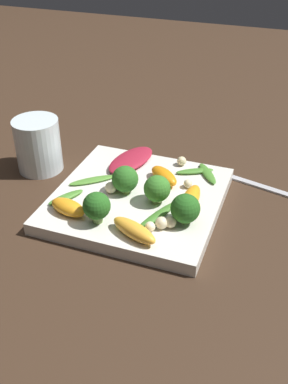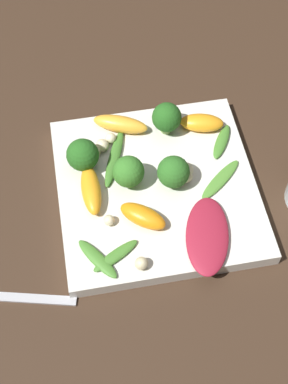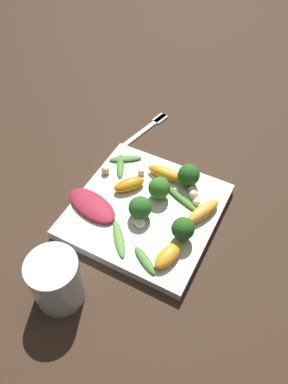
% 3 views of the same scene
% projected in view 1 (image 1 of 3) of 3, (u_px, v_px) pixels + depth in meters
% --- Properties ---
extents(ground_plane, '(2.40, 2.40, 0.00)m').
position_uv_depth(ground_plane, '(138.00, 205.00, 0.72)').
color(ground_plane, '#382619').
extents(plate, '(0.26, 0.26, 0.02)m').
position_uv_depth(plate, '(138.00, 199.00, 0.71)').
color(plate, silver).
rests_on(plate, ground_plane).
extents(drinking_glass, '(0.08, 0.08, 0.09)m').
position_uv_depth(drinking_glass, '(38.00, 145.00, 0.79)').
color(drinking_glass, silver).
rests_on(drinking_glass, ground_plane).
extents(fork, '(0.16, 0.05, 0.01)m').
position_uv_depth(fork, '(285.00, 193.00, 0.74)').
color(fork, '#B2B2B7').
rests_on(fork, ground_plane).
extents(radicchio_leaf_0, '(0.08, 0.12, 0.01)m').
position_uv_depth(radicchio_leaf_0, '(131.00, 160.00, 0.79)').
color(radicchio_leaf_0, maroon).
rests_on(radicchio_leaf_0, plate).
extents(orange_segment_0, '(0.07, 0.04, 0.02)m').
position_uv_depth(orange_segment_0, '(68.00, 207.00, 0.66)').
color(orange_segment_0, orange).
rests_on(orange_segment_0, plate).
extents(orange_segment_1, '(0.03, 0.08, 0.02)m').
position_uv_depth(orange_segment_1, '(190.00, 199.00, 0.68)').
color(orange_segment_1, orange).
rests_on(orange_segment_1, plate).
extents(orange_segment_2, '(0.08, 0.05, 0.02)m').
position_uv_depth(orange_segment_2, '(134.00, 230.00, 0.62)').
color(orange_segment_2, '#FCAD33').
rests_on(orange_segment_2, plate).
extents(orange_segment_3, '(0.06, 0.06, 0.02)m').
position_uv_depth(orange_segment_3, '(164.00, 176.00, 0.73)').
color(orange_segment_3, orange).
rests_on(orange_segment_3, plate).
extents(broccoli_floret_0, '(0.04, 0.04, 0.05)m').
position_uv_depth(broccoli_floret_0, '(185.00, 209.00, 0.63)').
color(broccoli_floret_0, '#7A9E51').
rests_on(broccoli_floret_0, plate).
extents(broccoli_floret_1, '(0.04, 0.04, 0.05)m').
position_uv_depth(broccoli_floret_1, '(157.00, 189.00, 0.68)').
color(broccoli_floret_1, '#7A9E51').
rests_on(broccoli_floret_1, plate).
extents(broccoli_floret_2, '(0.04, 0.04, 0.04)m').
position_uv_depth(broccoli_floret_2, '(125.00, 179.00, 0.70)').
color(broccoli_floret_2, '#84AD5B').
rests_on(broccoli_floret_2, plate).
extents(broccoli_floret_3, '(0.04, 0.04, 0.05)m').
position_uv_depth(broccoli_floret_3, '(97.00, 206.00, 0.63)').
color(broccoli_floret_3, '#7A9E51').
rests_on(broccoli_floret_3, plate).
extents(arugula_sprig_0, '(0.07, 0.06, 0.01)m').
position_uv_depth(arugula_sprig_0, '(93.00, 180.00, 0.74)').
color(arugula_sprig_0, '#518E33').
rests_on(arugula_sprig_0, plate).
extents(arugula_sprig_1, '(0.05, 0.09, 0.01)m').
position_uv_depth(arugula_sprig_1, '(157.00, 216.00, 0.65)').
color(arugula_sprig_1, '#3D7528').
rests_on(arugula_sprig_1, plate).
extents(arugula_sprig_2, '(0.06, 0.04, 0.01)m').
position_uv_depth(arugula_sprig_2, '(195.00, 171.00, 0.76)').
color(arugula_sprig_2, '#47842D').
rests_on(arugula_sprig_2, plate).
extents(arugula_sprig_3, '(0.04, 0.06, 0.01)m').
position_uv_depth(arugula_sprig_3, '(66.00, 197.00, 0.70)').
color(arugula_sprig_3, '#47842D').
rests_on(arugula_sprig_3, plate).
extents(arugula_sprig_4, '(0.05, 0.06, 0.01)m').
position_uv_depth(arugula_sprig_4, '(207.00, 173.00, 0.75)').
color(arugula_sprig_4, '#47842D').
rests_on(arugula_sprig_4, plate).
extents(macadamia_nut_0, '(0.02, 0.02, 0.02)m').
position_uv_depth(macadamia_nut_0, '(115.00, 185.00, 0.72)').
color(macadamia_nut_0, beige).
rests_on(macadamia_nut_0, plate).
extents(macadamia_nut_1, '(0.01, 0.01, 0.01)m').
position_uv_depth(macadamia_nut_1, '(150.00, 227.00, 0.63)').
color(macadamia_nut_1, beige).
rests_on(macadamia_nut_1, plate).
extents(macadamia_nut_2, '(0.02, 0.02, 0.02)m').
position_uv_depth(macadamia_nut_2, '(182.00, 161.00, 0.78)').
color(macadamia_nut_2, beige).
rests_on(macadamia_nut_2, plate).
extents(macadamia_nut_3, '(0.02, 0.02, 0.02)m').
position_uv_depth(macadamia_nut_3, '(170.00, 222.00, 0.63)').
color(macadamia_nut_3, beige).
rests_on(macadamia_nut_3, plate).
extents(macadamia_nut_4, '(0.02, 0.02, 0.02)m').
position_uv_depth(macadamia_nut_4, '(162.00, 223.00, 0.63)').
color(macadamia_nut_4, beige).
rests_on(macadamia_nut_4, plate).
extents(macadamia_nut_5, '(0.01, 0.01, 0.01)m').
position_uv_depth(macadamia_nut_5, '(188.00, 184.00, 0.72)').
color(macadamia_nut_5, beige).
rests_on(macadamia_nut_5, plate).
extents(macadamia_nut_6, '(0.02, 0.02, 0.02)m').
position_uv_depth(macadamia_nut_6, '(111.00, 188.00, 0.71)').
color(macadamia_nut_6, beige).
rests_on(macadamia_nut_6, plate).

